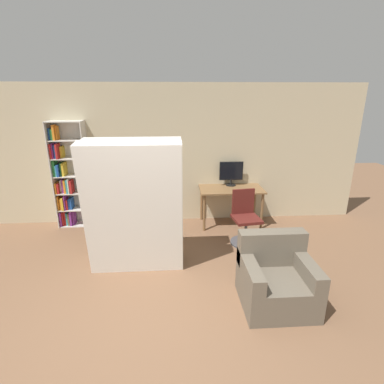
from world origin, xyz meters
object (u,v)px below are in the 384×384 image
object	(u,v)px
monitor	(231,172)
mattress_near	(134,210)
mattress_far	(136,204)
bookshelf	(68,179)
armchair	(276,279)
office_chair	(245,222)

from	to	relation	value
monitor	mattress_near	distance (m)	2.46
mattress_far	bookshelf	bearing A→B (deg)	134.28
armchair	bookshelf	bearing A→B (deg)	141.73
office_chair	armchair	bearing A→B (deg)	-89.77
monitor	armchair	size ratio (longest dim) A/B	0.57
mattress_far	armchair	world-z (taller)	mattress_far
mattress_near	mattress_far	distance (m)	0.27
mattress_far	monitor	bearing A→B (deg)	41.75
monitor	mattress_near	xyz separation A→B (m)	(-1.70, -1.79, -0.05)
bookshelf	armchair	xyz separation A→B (m)	(3.25, -2.56, -0.62)
monitor	mattress_near	world-z (taller)	mattress_near
monitor	mattress_far	distance (m)	2.27
bookshelf	office_chair	bearing A→B (deg)	-16.53
mattress_far	armchair	xyz separation A→B (m)	(1.78, -1.06, -0.64)
office_chair	mattress_near	xyz separation A→B (m)	(-1.78, -0.81, 0.59)
mattress_near	armchair	bearing A→B (deg)	-23.84
office_chair	mattress_far	bearing A→B (deg)	-163.16
office_chair	bookshelf	xyz separation A→B (m)	(-3.24, 0.96, 0.56)
office_chair	mattress_far	world-z (taller)	mattress_far
mattress_near	armchair	size ratio (longest dim) A/B	2.27
monitor	mattress_near	size ratio (longest dim) A/B	0.25
bookshelf	monitor	bearing A→B (deg)	0.25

